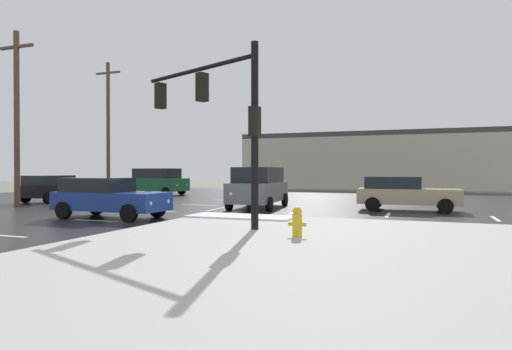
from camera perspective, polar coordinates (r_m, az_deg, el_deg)
The scene contains 15 objects.
ground_plane at distance 22.35m, azimuth -9.84°, elevation -4.28°, with size 120.00×120.00×0.00m, color slate.
road_asphalt at distance 22.35m, azimuth -9.84°, elevation -4.25°, with size 44.00×44.00×0.02m, color #232326.
sidewalk_corner at distance 7.42m, azimuth 25.93°, elevation -13.67°, with size 18.00×18.00×0.14m, color #B2B2AD.
snow_strip_curbside at distance 16.53m, azimuth -1.93°, elevation -5.39°, with size 4.00×1.60×0.06m, color white.
lane_markings at distance 20.56m, azimuth -8.90°, elevation -4.63°, with size 36.15×36.15×0.01m.
traffic_signal_mast at distance 14.33m, azimuth -4.73°, elevation 8.68°, with size 5.20×2.40×5.57m.
fire_hydrant at distance 11.73m, azimuth 5.37°, elevation -6.04°, with size 0.48×0.26×0.79m.
strip_building_background at distance 48.71m, azimuth 14.38°, elevation 1.78°, with size 26.10×8.00×5.85m.
sedan_blue at distance 18.26m, azimuth -18.70°, elevation -2.70°, with size 4.56×2.06×1.58m.
suv_green at distance 34.68m, azimuth -12.75°, elevation -0.75°, with size 4.97×2.54×2.03m.
suv_grey at distance 21.95m, azimuth 0.34°, elevation -1.51°, with size 2.46×4.95×2.03m.
sedan_tan at distance 21.56m, azimuth 18.68°, elevation -2.20°, with size 4.56×2.08×1.58m.
sedan_black at distance 28.96m, azimuth -24.54°, elevation -1.52°, with size 2.11×4.57×1.58m.
utility_pole_mid at distance 25.81m, azimuth -28.62°, elevation 6.82°, with size 2.20×0.28×9.03m.
utility_pole_far at distance 36.17m, azimuth -18.63°, elevation 6.05°, with size 2.20×0.28×10.27m.
Camera 1 is at (11.35, -19.17, 1.89)m, focal length 30.83 mm.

